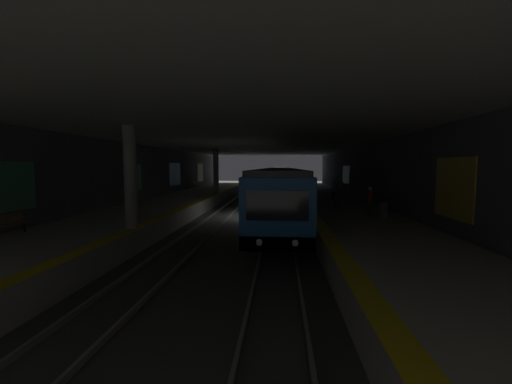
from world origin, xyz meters
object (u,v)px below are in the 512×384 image
metro_train (280,181)px  person_standing_far (370,200)px  bench_left_near (367,198)px  suitcase_rolling (337,205)px  pillar_near (130,177)px  bench_right_near (9,222)px  person_waiting_near (136,194)px  bench_right_mid (196,184)px  trash_bin (383,210)px  person_walking_mid (333,190)px  pillar_far (216,171)px  bench_left_mid (349,191)px  bench_left_far (339,187)px

metro_train → person_standing_far: (-22.60, -5.03, -0.08)m
bench_left_near → suitcase_rolling: (-2.57, 2.57, -0.24)m
pillar_near → bench_right_near: (-1.89, 4.18, -1.75)m
bench_right_near → person_waiting_near: person_waiting_near is taller
bench_right_mid → trash_bin: bearing=-144.4°
bench_right_mid → person_walking_mid: 20.50m
person_standing_far → metro_train: bearing=12.6°
pillar_far → suitcase_rolling: bearing=-138.7°
person_walking_mid → suitcase_rolling: bearing=173.3°
pillar_near → bench_left_near: bearing=-53.0°
bench_right_mid → person_waiting_near: size_ratio=1.10×
pillar_far → pillar_near: bearing=180.0°
pillar_far → metro_train: 10.42m
pillar_near → person_waiting_near: 9.06m
bench_left_mid → bench_left_far: bearing=0.0°
person_waiting_near → person_walking_mid: 15.26m
bench_left_far → bench_right_mid: bearing=71.9°
person_waiting_near → metro_train: bearing=-28.5°
metro_train → suitcase_rolling: 20.11m
pillar_far → suitcase_rolling: size_ratio=5.20×
pillar_far → bench_left_far: (2.03, -12.88, -1.75)m
suitcase_rolling → pillar_far: bearing=41.3°
bench_left_mid → bench_left_far: 5.15m
person_walking_mid → person_standing_far: person_standing_far is taller
bench_left_near → bench_left_mid: 6.05m
bench_left_near → person_walking_mid: size_ratio=1.10×
pillar_far → person_standing_far: size_ratio=2.76×
person_waiting_near → person_walking_mid: person_waiting_near is taller
pillar_far → bench_left_mid: size_ratio=2.68×
person_standing_far → suitcase_rolling: 3.18m
metro_train → person_walking_mid: bearing=-162.7°
bench_right_near → person_standing_far: bearing=-68.6°
person_waiting_near → bench_left_far: bearing=-52.4°
person_standing_far → person_walking_mid: bearing=4.2°
trash_bin → person_walking_mid: bearing=7.5°
pillar_near → bench_right_mid: size_ratio=2.68×
person_waiting_near → person_walking_mid: size_ratio=1.00×
pillar_near → person_walking_mid: pillar_near is taller
bench_left_mid → suitcase_rolling: suitcase_rolling is taller
trash_bin → bench_left_far: bearing=-2.4°
bench_left_near → bench_right_mid: (16.79, 17.07, 0.00)m
bench_left_near → metro_train: bearing=20.2°
bench_right_near → suitcase_rolling: bearing=-58.1°
pillar_far → bench_right_mid: pillar_far is taller
bench_left_mid → person_waiting_near: (-7.58, 16.50, 0.31)m
bench_left_mid → bench_right_mid: size_ratio=1.00×
bench_left_near → person_standing_far: size_ratio=1.03×
bench_left_mid → bench_right_mid: 20.17m
suitcase_rolling → trash_bin: size_ratio=1.03×
pillar_far → bench_right_mid: (7.62, 4.18, -1.75)m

